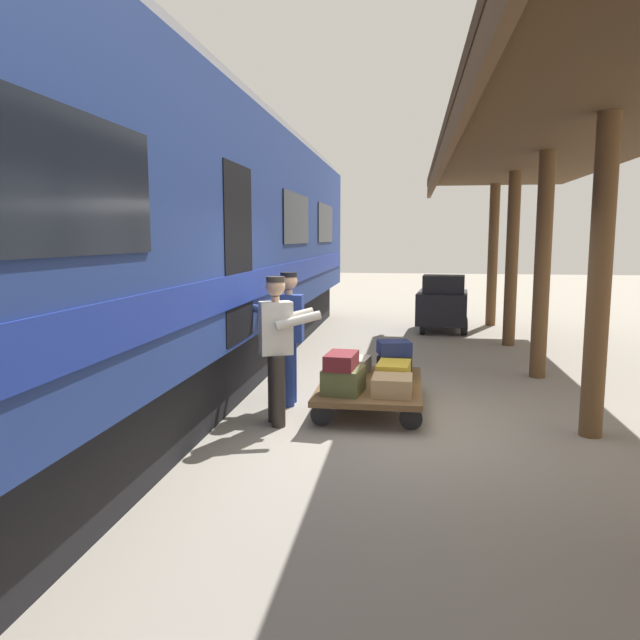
{
  "coord_description": "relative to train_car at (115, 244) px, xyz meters",
  "views": [
    {
      "loc": [
        0.01,
        6.73,
        2.14
      ],
      "look_at": [
        1.07,
        -0.44,
        1.15
      ],
      "focal_mm": 34.14,
      "sensor_mm": 36.0,
      "label": 1
    }
  ],
  "objects": [
    {
      "name": "suitcase_maroon_trunk",
      "position": [
        -2.65,
        -0.17,
        -1.35
      ],
      "size": [
        0.37,
        0.57,
        0.18
      ],
      "primitive_type": "cube",
      "rotation": [
        0.0,
        0.0,
        -0.09
      ],
      "color": "maroon",
      "rests_on": "suitcase_olive_duffel"
    },
    {
      "name": "suitcase_yellow_case",
      "position": [
        -3.25,
        -0.74,
        -1.6
      ],
      "size": [
        0.43,
        0.59,
        0.26
      ],
      "primitive_type": "cube",
      "rotation": [
        0.0,
        0.0,
        -0.08
      ],
      "color": "gold",
      "rests_on": "luggage_cart"
    },
    {
      "name": "ground_plane",
      "position": [
        -3.44,
        0.0,
        -2.06
      ],
      "size": [
        60.0,
        60.0,
        0.0
      ],
      "primitive_type": "plane",
      "color": "gray"
    },
    {
      "name": "porter_in_overalls",
      "position": [
        -1.9,
        -0.77,
        -1.14
      ],
      "size": [
        0.67,
        0.43,
        1.7
      ],
      "color": "navy",
      "rests_on": "ground_plane"
    },
    {
      "name": "platform_canopy",
      "position": [
        -5.33,
        -0.0,
        1.19
      ],
      "size": [
        3.2,
        17.78,
        3.56
      ],
      "color": "brown",
      "rests_on": "ground_plane"
    },
    {
      "name": "porter_by_door",
      "position": [
        -1.95,
        0.07,
        -1.14
      ],
      "size": [
        0.74,
        0.6,
        1.7
      ],
      "color": "#332D28",
      "rests_on": "ground_plane"
    },
    {
      "name": "suitcase_cream_canvas",
      "position": [
        -2.68,
        -1.29,
        -1.63
      ],
      "size": [
        0.49,
        0.53,
        0.2
      ],
      "primitive_type": "cube",
      "rotation": [
        0.0,
        0.0,
        -0.14
      ],
      "color": "beige",
      "rests_on": "luggage_cart"
    },
    {
      "name": "baggage_tug",
      "position": [
        -4.17,
        -7.32,
        -1.43
      ],
      "size": [
        1.25,
        1.79,
        1.3
      ],
      "color": "black",
      "rests_on": "ground_plane"
    },
    {
      "name": "luggage_cart",
      "position": [
        -2.96,
        -0.74,
        -1.78
      ],
      "size": [
        1.27,
        2.02,
        0.33
      ],
      "color": "brown",
      "rests_on": "ground_plane"
    },
    {
      "name": "suitcase_navy_fabric",
      "position": [
        -3.24,
        -1.26,
        -1.37
      ],
      "size": [
        0.49,
        0.45,
        0.18
      ],
      "primitive_type": "cube",
      "rotation": [
        0.0,
        0.0,
        0.24
      ],
      "color": "navy",
      "rests_on": "suitcase_black_hardshell"
    },
    {
      "name": "suitcase_slate_roller",
      "position": [
        -2.68,
        -0.74,
        -1.65
      ],
      "size": [
        0.42,
        0.52,
        0.17
      ],
      "primitive_type": "cube",
      "rotation": [
        0.0,
        0.0,
        0.09
      ],
      "color": "#4C515B",
      "rests_on": "luggage_cart"
    },
    {
      "name": "train_car",
      "position": [
        0.0,
        0.0,
        0.0
      ],
      "size": [
        3.02,
        20.18,
        4.0
      ],
      "color": "navy",
      "rests_on": "ground_plane"
    },
    {
      "name": "suitcase_black_hardshell",
      "position": [
        -3.25,
        -1.29,
        -1.6
      ],
      "size": [
        0.46,
        0.56,
        0.27
      ],
      "primitive_type": "cube",
      "rotation": [
        0.0,
        0.0,
        -0.14
      ],
      "color": "black",
      "rests_on": "luggage_cart"
    },
    {
      "name": "suitcase_olive_duffel",
      "position": [
        -2.68,
        -0.18,
        -1.58
      ],
      "size": [
        0.5,
        0.58,
        0.29
      ],
      "primitive_type": "cube",
      "rotation": [
        0.0,
        0.0,
        -0.14
      ],
      "color": "brown",
      "rests_on": "luggage_cart"
    },
    {
      "name": "suitcase_tan_vintage",
      "position": [
        -3.25,
        -0.18,
        -1.62
      ],
      "size": [
        0.47,
        0.5,
        0.21
      ],
      "primitive_type": "cube",
      "rotation": [
        0.0,
        0.0,
        -0.02
      ],
      "color": "tan",
      "rests_on": "luggage_cart"
    }
  ]
}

